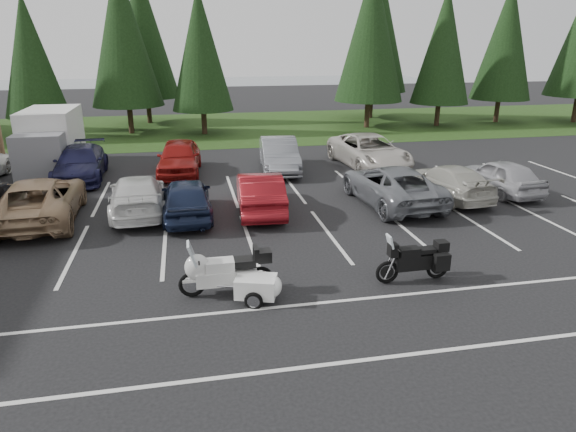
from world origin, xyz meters
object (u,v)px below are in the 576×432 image
Objects in this scene: car_near_8 at (501,176)px; cargo_trailer at (256,289)px; car_near_5 at (260,192)px; car_near_3 at (138,195)px; car_near_2 at (40,200)px; car_far_2 at (179,157)px; car_near_7 at (448,182)px; car_near_4 at (187,198)px; car_far_4 at (369,151)px; box_truck at (48,141)px; car_far_1 at (80,163)px; car_far_3 at (279,155)px; car_near_6 at (391,185)px; touring_motorcycle at (226,267)px; adventure_motorcycle at (414,257)px.

car_near_8 is 13.78m from cargo_trailer.
car_near_5 reaches higher than cargo_trailer.
car_near_2 is at bearing -0.05° from car_near_3.
car_near_7 is at bearing -25.86° from car_far_2.
car_far_4 reaches higher than car_near_4.
car_near_4 is at bearing -151.04° from car_far_4.
car_far_4 is at bearing -8.83° from box_truck.
car_near_4 is at bearing -55.68° from car_far_1.
car_near_2 is at bearing -79.99° from box_truck.
box_truck is 1.19× the size of car_near_7.
car_near_4 reaches higher than car_near_8.
car_near_5 is 6.41m from car_far_3.
car_far_3 is at bearing -64.89° from car_near_6.
car_near_5 is at bearing -3.99° from car_near_6.
car_near_6 is 9.54m from touring_motorcycle.
box_truck is 11.43m from car_far_3.
touring_motorcycle reaches higher than car_near_7.
car_far_4 is 2.53× the size of adventure_motorcycle.
car_near_3 is 1.02× the size of car_far_2.
car_near_6 is at bearing -34.50° from car_far_2.
cargo_trailer is at bearing 44.03° from car_near_6.
box_truck reaches higher than car_near_7.
car_near_6 is 2.07× the size of touring_motorcycle.
car_near_4 reaches higher than car_near_3.
car_near_7 is 5.98m from car_far_4.
car_near_8 is 1.59× the size of touring_motorcycle.
car_far_3 is at bearing -37.45° from car_near_8.
adventure_motorcycle is (7.66, -7.40, -0.01)m from car_near_3.
car_far_3 is at bearing 94.85° from cargo_trailer.
car_far_3 is (4.84, -0.40, -0.01)m from car_far_2.
car_far_2 is at bearing -42.20° from car_near_6.
car_near_3 is 14.90m from car_near_8.
touring_motorcycle is at bearing 158.88° from cargo_trailer.
car_near_5 is at bearing -42.25° from car_far_1.
car_far_3 reaches higher than touring_motorcycle.
car_near_3 is at bearing -26.12° from car_near_4.
car_near_6 is at bearing -179.52° from car_near_4.
box_truck reaches higher than car_far_2.
car_near_8 is at bearing -60.50° from car_far_4.
cargo_trailer is (1.84, -13.54, -0.49)m from car_far_2.
car_near_7 is 0.80× the size of car_far_4.
car_near_2 is 2.13× the size of touring_motorcycle.
car_near_5 is at bearing 114.47° from adventure_motorcycle.
car_far_2 reaches higher than car_far_1.
car_far_2 is (-8.21, 6.57, 0.05)m from car_near_6.
box_truck reaches higher than cargo_trailer.
car_near_7 is at bearing -178.00° from car_near_4.
car_far_1 is 16.86m from adventure_motorcycle.
box_truck reaches higher than car_far_1.
car_far_1 is 1.06× the size of car_far_3.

